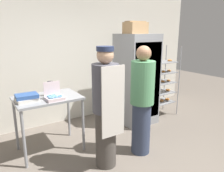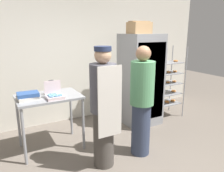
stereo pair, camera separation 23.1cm
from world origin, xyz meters
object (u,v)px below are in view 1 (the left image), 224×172
at_px(refrigerator, 136,79).
at_px(person_baker, 106,107).
at_px(donut_box, 54,97).
at_px(baking_rack, 163,82).
at_px(binder_stack, 27,98).
at_px(person_customer, 142,101).
at_px(cardboard_storage_box, 135,28).
at_px(blender_pitcher, 50,89).

distance_m(refrigerator, person_baker, 1.77).
height_order(refrigerator, donut_box, refrigerator).
bearing_deg(person_baker, baking_rack, 25.11).
bearing_deg(binder_stack, person_customer, -28.27).
relative_size(cardboard_storage_box, person_baker, 0.23).
bearing_deg(binder_stack, refrigerator, 5.51).
relative_size(binder_stack, person_customer, 0.19).
bearing_deg(person_baker, refrigerator, 36.58).
height_order(refrigerator, person_customer, refrigerator).
xyz_separation_m(donut_box, person_baker, (0.51, -0.68, -0.06)).
relative_size(refrigerator, person_baker, 1.08).
relative_size(refrigerator, binder_stack, 5.70).
bearing_deg(blender_pitcher, binder_stack, -167.28).
relative_size(cardboard_storage_box, person_customer, 0.24).
distance_m(cardboard_storage_box, person_customer, 1.64).
height_order(refrigerator, blender_pitcher, refrigerator).
relative_size(refrigerator, baking_rack, 1.17).
relative_size(blender_pitcher, binder_stack, 0.72).
xyz_separation_m(donut_box, blender_pitcher, (0.02, 0.24, 0.06)).
height_order(binder_stack, person_customer, person_customer).
bearing_deg(person_baker, person_customer, -0.11).
bearing_deg(refrigerator, blender_pitcher, -176.00).
bearing_deg(refrigerator, cardboard_storage_box, -152.94).
bearing_deg(blender_pitcher, baking_rack, 2.36).
distance_m(blender_pitcher, person_customer, 1.49).
distance_m(donut_box, person_customer, 1.37).
relative_size(blender_pitcher, cardboard_storage_box, 0.58).
bearing_deg(donut_box, blender_pitcher, 84.60).
relative_size(refrigerator, person_customer, 1.09).
height_order(cardboard_storage_box, person_customer, cardboard_storage_box).
bearing_deg(binder_stack, baking_rack, 3.70).
bearing_deg(cardboard_storage_box, person_baker, -142.71).
distance_m(person_baker, person_customer, 0.67).
distance_m(refrigerator, blender_pitcher, 1.92).
relative_size(binder_stack, cardboard_storage_box, 0.81).
distance_m(refrigerator, person_customer, 1.30).
height_order(refrigerator, cardboard_storage_box, cardboard_storage_box).
distance_m(baking_rack, donut_box, 2.74).
bearing_deg(baking_rack, cardboard_storage_box, -177.83).
bearing_deg(binder_stack, cardboard_storage_box, 4.32).
bearing_deg(donut_box, cardboard_storage_box, 10.01).
xyz_separation_m(refrigerator, cardboard_storage_box, (-0.11, -0.06, 1.07)).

